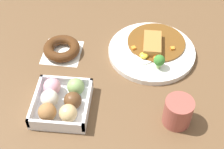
% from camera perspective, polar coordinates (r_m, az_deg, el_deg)
% --- Properties ---
extents(ground_plane, '(1.60, 1.60, 0.00)m').
position_cam_1_polar(ground_plane, '(1.04, 3.30, -0.68)').
color(ground_plane, brown).
extents(curry_plate, '(0.29, 0.29, 0.07)m').
position_cam_1_polar(curry_plate, '(1.12, 6.88, 4.15)').
color(curry_plate, white).
rests_on(curry_plate, ground_plane).
extents(donut_box, '(0.17, 0.16, 0.06)m').
position_cam_1_polar(donut_box, '(0.96, -8.64, -4.56)').
color(donut_box, white).
rests_on(donut_box, ground_plane).
extents(chocolate_ring_donut, '(0.13, 0.13, 0.04)m').
position_cam_1_polar(chocolate_ring_donut, '(1.12, -8.58, 4.36)').
color(chocolate_ring_donut, white).
rests_on(chocolate_ring_donut, ground_plane).
extents(coffee_mug, '(0.08, 0.08, 0.08)m').
position_cam_1_polar(coffee_mug, '(0.92, 11.19, -6.27)').
color(coffee_mug, '#9E4C42').
rests_on(coffee_mug, ground_plane).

